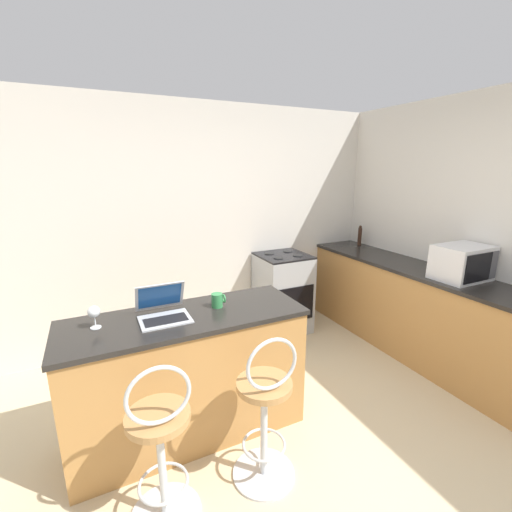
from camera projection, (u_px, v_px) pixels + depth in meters
The scene contains 12 objects.
ground_plane at pixel (323, 483), 2.15m from camera, with size 20.00×20.00×0.00m, color beige.
wall_back at pixel (204, 225), 3.82m from camera, with size 12.00×0.06×2.60m.
breakfast_bar at pixel (189, 375), 2.47m from camera, with size 1.65×0.60×0.94m.
counter_right at pixel (416, 311), 3.57m from camera, with size 0.59×2.80×0.94m.
bar_stool_near at pixel (161, 449), 1.82m from camera, with size 0.40×0.40×1.01m.
bar_stool_far at pixel (265, 413), 2.08m from camera, with size 0.40×0.40×1.01m.
laptop at pixel (163, 309), 2.32m from camera, with size 0.33×0.33×0.23m.
microwave at pixel (462, 263), 3.08m from camera, with size 0.48×0.35×0.31m.
stove_range at pixel (283, 293), 4.10m from camera, with size 0.57×0.57×0.94m.
pepper_mill at pixel (360, 236), 4.45m from camera, with size 0.05×0.05×0.26m.
wine_glass_short at pixel (94, 313), 2.14m from camera, with size 0.08×0.08×0.15m.
mug_green at pixel (218, 300), 2.49m from camera, with size 0.10×0.08×0.10m.
Camera 1 is at (-1.13, -1.36, 1.92)m, focal length 24.00 mm.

